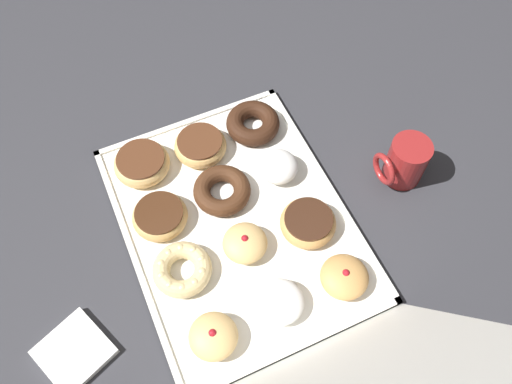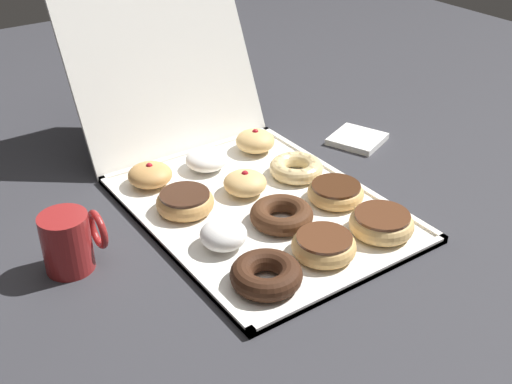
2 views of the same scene
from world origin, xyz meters
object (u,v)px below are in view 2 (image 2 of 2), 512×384
chocolate_cake_ring_donut_4 (281,215)px  napkin_stack (357,139)px  chocolate_frosted_donut_5 (336,192)px  coffee_mug (69,241)px  donut_box (260,209)px  jelly_filled_donut_7 (245,183)px  cruller_donut_8 (296,168)px  chocolate_cake_ring_donut_0 (266,275)px  powdered_filled_donut_3 (223,235)px  jelly_filled_donut_9 (150,175)px  jelly_filled_donut_11 (255,141)px  chocolate_frosted_donut_6 (185,202)px  powdered_filled_donut_10 (206,160)px  chocolate_frosted_donut_1 (326,244)px  chocolate_frosted_donut_2 (382,223)px

chocolate_cake_ring_donut_4 → napkin_stack: size_ratio=1.05×
chocolate_frosted_donut_5 → coffee_mug: 0.50m
donut_box → jelly_filled_donut_7: size_ratio=6.47×
cruller_donut_8 → chocolate_cake_ring_donut_0: bearing=-135.4°
donut_box → powdered_filled_donut_3: powdered_filled_donut_3 is taller
powdered_filled_donut_3 → chocolate_cake_ring_donut_4: 0.13m
jelly_filled_donut_9 → napkin_stack: 0.50m
chocolate_cake_ring_donut_4 → chocolate_frosted_donut_5: 0.13m
jelly_filled_donut_11 → chocolate_cake_ring_donut_0: bearing=-122.5°
powdered_filled_donut_3 → chocolate_frosted_donut_6: powdered_filled_donut_3 is taller
jelly_filled_donut_9 → powdered_filled_donut_10: jelly_filled_donut_9 is taller
chocolate_frosted_donut_1 → chocolate_cake_ring_donut_4: bearing=92.6°
donut_box → napkin_stack: size_ratio=5.00×
jelly_filled_donut_7 → chocolate_frosted_donut_5: bearing=-44.1°
coffee_mug → napkin_stack: 0.72m
chocolate_frosted_donut_2 → powdered_filled_donut_3: bearing=153.5°
chocolate_frosted_donut_2 → cruller_donut_8: (0.00, 0.25, -0.00)m
chocolate_frosted_donut_5 → jelly_filled_donut_9: (-0.27, 0.26, 0.00)m
napkin_stack → chocolate_frosted_donut_6: bearing=-174.4°
chocolate_frosted_donut_2 → jelly_filled_donut_7: size_ratio=1.36×
donut_box → powdered_filled_donut_10: 0.19m
jelly_filled_donut_9 → powdered_filled_donut_10: (0.13, -0.01, -0.00)m
chocolate_cake_ring_donut_4 → chocolate_frosted_donut_6: size_ratio=1.06×
coffee_mug → powdered_filled_donut_10: bearing=23.5°
coffee_mug → napkin_stack: coffee_mug is taller
jelly_filled_donut_9 → coffee_mug: (-0.23, -0.16, 0.02)m
chocolate_cake_ring_donut_4 → powdered_filled_donut_10: powdered_filled_donut_10 is taller
chocolate_frosted_donut_1 → chocolate_cake_ring_donut_4: chocolate_frosted_donut_1 is taller
chocolate_frosted_donut_2 → powdered_filled_donut_10: size_ratio=1.33×
chocolate_frosted_donut_5 → cruller_donut_8: same height
powdered_filled_donut_10 → jelly_filled_donut_11: 0.13m
powdered_filled_donut_10 → napkin_stack: bearing=-11.4°
jelly_filled_donut_7 → jelly_filled_donut_9: same height
donut_box → powdered_filled_donut_3: bearing=-151.2°
chocolate_cake_ring_donut_4 → powdered_filled_donut_10: 0.26m
chocolate_cake_ring_donut_4 → chocolate_frosted_donut_2: bearing=-44.7°
chocolate_frosted_donut_5 → napkin_stack: chocolate_frosted_donut_5 is taller
chocolate_cake_ring_donut_4 → chocolate_frosted_donut_5: size_ratio=1.07×
chocolate_frosted_donut_2 → jelly_filled_donut_7: (-0.12, 0.26, 0.00)m
chocolate_frosted_donut_2 → chocolate_frosted_donut_5: bearing=87.4°
chocolate_cake_ring_donut_4 → jelly_filled_donut_9: 0.30m
jelly_filled_donut_7 → donut_box: bearing=-95.1°
powdered_filled_donut_10 → coffee_mug: 0.39m
powdered_filled_donut_3 → napkin_stack: bearing=21.0°
powdered_filled_donut_3 → jelly_filled_donut_9: bearing=91.6°
cruller_donut_8 → chocolate_frosted_donut_5: bearing=-89.4°
chocolate_frosted_donut_2 → napkin_stack: 0.39m
napkin_stack → jelly_filled_donut_9: bearing=170.7°
chocolate_cake_ring_donut_0 → chocolate_frosted_donut_2: 0.25m
napkin_stack → chocolate_frosted_donut_5: bearing=-141.1°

